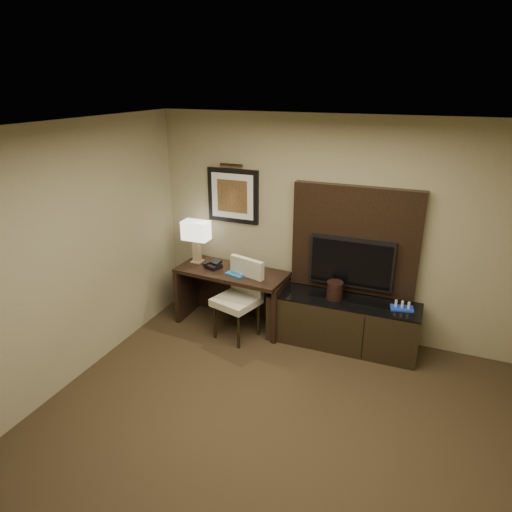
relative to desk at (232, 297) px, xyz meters
The scene contains 17 objects.
floor 2.46m from the desk, 61.06° to the right, with size 4.50×5.00×0.01m, color #2E2214.
ceiling 3.36m from the desk, 61.06° to the right, with size 4.50×5.00×0.01m, color silver.
wall_back 1.57m from the desk, 17.46° to the left, with size 4.50×0.01×2.70m, color gray.
wall_left 2.57m from the desk, 116.73° to the right, with size 0.01×5.00×2.70m, color gray.
desk is the anchor object (origin of this frame).
credenza 1.46m from the desk, ahead, with size 1.78×0.49×0.61m, color black.
tv_wall_panel 1.75m from the desk, 11.86° to the left, with size 1.50×0.12×1.30m, color black.
tv 1.62m from the desk, ahead, with size 1.00×0.08×0.60m, color black.
artwork 1.32m from the desk, 109.39° to the left, with size 0.70×0.04×0.70m, color black.
picture_light 1.70m from the desk, 111.56° to the left, with size 0.04×0.04×0.30m, color #3B2312.
desk_chair 0.37m from the desk, 55.91° to the right, with size 0.48×0.56×1.01m, color beige, non-canonical shape.
table_lamp 0.85m from the desk, behind, with size 0.33×0.19×0.54m, color tan, non-canonical shape.
desk_phone 0.50m from the desk, behind, with size 0.18×0.16×0.09m, color black, non-canonical shape.
blue_folder 0.41m from the desk, ahead, with size 0.24×0.33×0.02m, color #195FA5.
book 0.51m from the desk, ahead, with size 0.18×0.02×0.24m, color #AFA689.
ice_bucket 1.39m from the desk, ahead, with size 0.19×0.19×0.21m, color black.
minibar_tray 2.14m from the desk, ahead, with size 0.25×0.15×0.09m, color #1B3AB3, non-canonical shape.
Camera 1 is at (1.16, -2.73, 3.05)m, focal length 32.00 mm.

